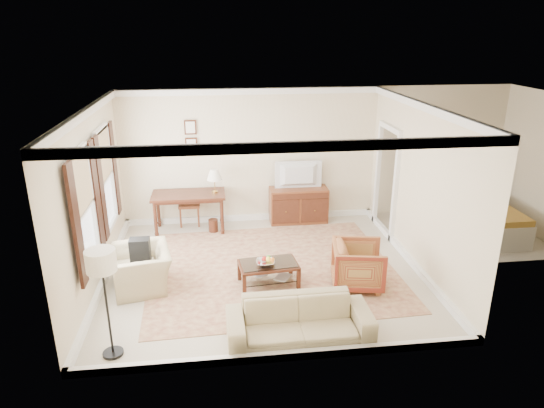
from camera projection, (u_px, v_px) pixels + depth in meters
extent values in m
cube|color=beige|center=(263.00, 271.00, 8.60)|extent=(5.50, 5.00, 0.01)
cube|color=white|center=(262.00, 107.00, 7.60)|extent=(5.50, 5.00, 0.01)
cube|color=#F1E4C4|center=(250.00, 157.00, 10.43)|extent=(5.50, 0.01, 2.90)
cube|color=#F1E4C4|center=(284.00, 261.00, 5.77)|extent=(5.50, 0.01, 2.90)
cube|color=#F1E4C4|center=(92.00, 201.00, 7.78)|extent=(0.01, 5.00, 2.90)
cube|color=#F1E4C4|center=(419.00, 187.00, 8.42)|extent=(0.01, 5.00, 2.90)
cube|color=beige|center=(458.00, 233.00, 10.16)|extent=(3.00, 2.70, 0.01)
cube|color=#F1E4C4|center=(538.00, 164.00, 9.84)|extent=(0.01, 2.70, 2.90)
cube|color=maroon|center=(272.00, 268.00, 8.68)|extent=(4.44, 3.85, 0.01)
cube|color=#482114|center=(188.00, 195.00, 10.05)|extent=(1.51, 0.75, 0.05)
cylinder|color=#482114|center=(156.00, 220.00, 9.84)|extent=(0.07, 0.07, 0.77)
cylinder|color=#482114|center=(222.00, 217.00, 10.00)|extent=(0.07, 0.07, 0.77)
cylinder|color=#482114|center=(158.00, 210.00, 10.39)|extent=(0.07, 0.07, 0.77)
cylinder|color=#482114|center=(221.00, 207.00, 10.55)|extent=(0.07, 0.07, 0.77)
cube|color=brown|center=(298.00, 205.00, 10.66)|extent=(1.26, 0.48, 0.78)
imported|color=black|center=(299.00, 167.00, 10.34)|extent=(0.97, 0.56, 0.13)
cube|color=#482114|center=(268.00, 265.00, 8.02)|extent=(1.02, 0.66, 0.04)
cube|color=silver|center=(268.00, 263.00, 8.01)|extent=(0.95, 0.59, 0.01)
cube|color=silver|center=(268.00, 277.00, 8.10)|extent=(0.93, 0.57, 0.02)
cube|color=#482114|center=(244.00, 285.00, 7.76)|extent=(0.07, 0.07, 0.37)
cube|color=#482114|center=(299.00, 279.00, 7.95)|extent=(0.07, 0.07, 0.37)
cube|color=#482114|center=(239.00, 271.00, 8.22)|extent=(0.07, 0.07, 0.37)
cube|color=#482114|center=(291.00, 265.00, 8.41)|extent=(0.07, 0.07, 0.37)
imported|color=silver|center=(265.00, 262.00, 7.91)|extent=(0.42, 0.42, 0.10)
imported|color=brown|center=(253.00, 274.00, 8.15)|extent=(0.28, 0.13, 0.38)
imported|color=brown|center=(277.00, 276.00, 8.11)|extent=(0.25, 0.17, 0.38)
imported|color=maroon|center=(358.00, 263.00, 7.97)|extent=(0.89, 0.94, 0.84)
imported|color=tan|center=(142.00, 262.00, 7.93)|extent=(0.86, 1.14, 0.90)
cube|color=black|center=(140.00, 248.00, 7.88)|extent=(0.24, 0.33, 0.40)
imported|color=tan|center=(299.00, 315.00, 6.60)|extent=(1.99, 0.60, 0.78)
cylinder|color=black|center=(113.00, 353.00, 6.40)|extent=(0.27, 0.27, 0.04)
cylinder|color=black|center=(108.00, 312.00, 6.19)|extent=(0.03, 0.03, 1.28)
cylinder|color=silver|center=(101.00, 261.00, 5.94)|extent=(0.37, 0.37, 0.28)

